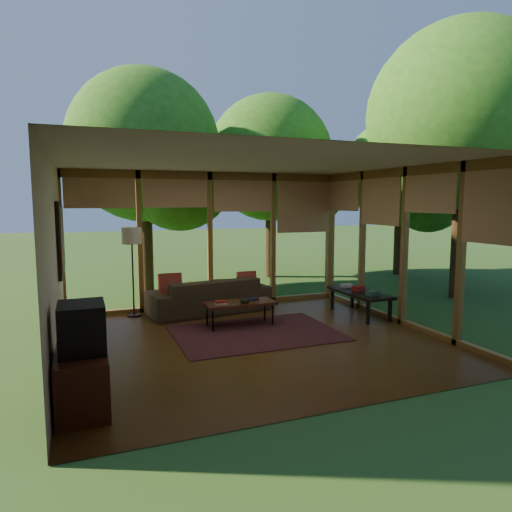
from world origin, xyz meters
name	(u,v)px	position (x,y,z in m)	size (l,w,h in m)	color
floor	(255,341)	(0.00, 0.00, 0.00)	(5.50, 5.50, 0.00)	brown
ceiling	(255,162)	(0.00, 0.00, 2.70)	(5.50, 5.50, 0.00)	white
wall_left	(54,262)	(-2.75, 0.00, 1.35)	(0.04, 5.00, 2.70)	beige
wall_front	(345,280)	(0.00, -2.50, 1.35)	(5.50, 0.04, 2.70)	beige
window_wall_back	(210,240)	(0.00, 2.50, 1.35)	(5.50, 0.12, 2.70)	olive
window_wall_right	(404,247)	(2.75, 0.00, 1.35)	(0.12, 5.00, 2.70)	olive
exterior_lawn	(376,258)	(8.00, 8.00, -0.01)	(40.00, 40.00, 0.00)	#2E5520
tree_nw	(144,146)	(-0.96, 4.69, 3.39)	(3.52, 3.52, 5.16)	#382514
tree_ne	(270,159)	(2.59, 5.56, 3.30)	(3.47, 3.47, 5.05)	#382514
tree_se	(461,117)	(5.23, 1.39, 3.89)	(3.95, 3.95, 5.88)	#382514
tree_far	(396,173)	(6.08, 4.54, 2.92)	(3.04, 3.04, 4.45)	#382514
rug	(256,333)	(0.16, 0.36, 0.01)	(2.60, 1.84, 0.01)	maroon
sofa	(209,295)	(-0.17, 2.00, 0.33)	(2.29, 0.89, 0.67)	#3D301E
pillow_left	(170,285)	(-0.92, 1.95, 0.59)	(0.42, 0.14, 0.42)	maroon
pillow_right	(247,281)	(0.58, 1.95, 0.57)	(0.37, 0.12, 0.37)	maroon
ct_book_lower	(221,303)	(-0.29, 0.80, 0.44)	(0.20, 0.15, 0.03)	beige
ct_book_upper	(221,302)	(-0.29, 0.80, 0.47)	(0.18, 0.14, 0.03)	maroon
ct_book_side	(252,299)	(0.31, 0.93, 0.44)	(0.20, 0.15, 0.03)	black
ct_bowl	(245,301)	(0.11, 0.75, 0.46)	(0.16, 0.16, 0.07)	black
media_cabinet	(82,380)	(-2.47, -1.48, 0.30)	(0.50, 1.00, 0.60)	#512416
television	(82,328)	(-2.45, -1.48, 0.85)	(0.45, 0.55, 0.50)	black
console_book_a	(373,293)	(2.40, 0.37, 0.50)	(0.23, 0.16, 0.08)	#315547
console_book_b	(358,288)	(2.40, 0.82, 0.50)	(0.21, 0.15, 0.09)	maroon
console_book_c	(347,286)	(2.40, 1.22, 0.48)	(0.21, 0.15, 0.06)	beige
floor_lamp	(132,241)	(-1.55, 2.24, 1.41)	(0.36, 0.36, 1.65)	black
coffee_table	(240,304)	(0.06, 0.85, 0.39)	(1.20, 0.50, 0.43)	#512416
side_console	(360,294)	(2.40, 0.77, 0.41)	(0.60, 1.40, 0.46)	black
wall_painting	(61,238)	(-2.71, 1.40, 1.55)	(0.06, 1.35, 1.15)	black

